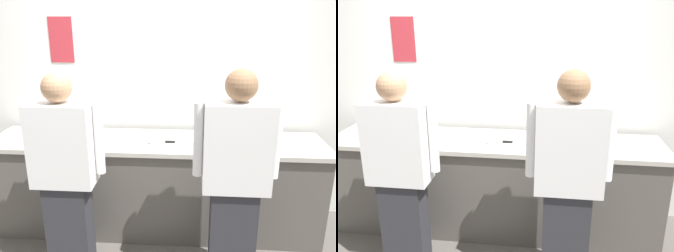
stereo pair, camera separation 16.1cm
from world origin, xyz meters
TOP-DOWN VIEW (x-y plane):
  - ground_plane at (0.00, 0.00)m, footprint 9.00×9.00m
  - wall_back at (-0.00, 0.79)m, footprint 4.76×0.11m
  - prep_counter at (0.00, 0.34)m, footprint 3.03×0.64m
  - chef_near_left at (-0.61, -0.31)m, footprint 0.59×0.24m
  - chef_center at (0.64, -0.34)m, footprint 0.61×0.24m
  - plate_stack_front at (0.62, 0.36)m, footprint 0.25×0.25m
  - mixing_bowl_steel at (-0.83, 0.38)m, footprint 0.34×0.34m
  - sheet_tray at (-0.43, 0.31)m, footprint 0.43×0.29m
  - squeeze_bottle_primary at (0.69, 0.20)m, footprint 0.05×0.05m
  - ramekin_green_sauce at (-0.00, 0.25)m, footprint 0.09×0.09m
  - ramekin_orange_sauce at (-1.11, 0.46)m, footprint 0.08×0.08m
  - chefs_knife at (0.20, 0.29)m, footprint 0.28×0.03m

SIDE VIEW (x-z plane):
  - ground_plane at x=0.00m, z-range 0.00..0.00m
  - prep_counter at x=0.00m, z-range 0.00..0.90m
  - chef_near_left at x=-0.61m, z-range 0.05..1.66m
  - chef_center at x=0.64m, z-range 0.05..1.70m
  - chefs_knife at x=0.20m, z-range 0.90..0.91m
  - sheet_tray at x=-0.43m, z-range 0.90..0.92m
  - ramekin_orange_sauce at x=-1.11m, z-range 0.90..0.95m
  - ramekin_green_sauce at x=0.00m, z-range 0.90..0.95m
  - plate_stack_front at x=0.62m, z-range 0.90..1.00m
  - mixing_bowl_steel at x=-0.83m, z-range 0.90..1.03m
  - squeeze_bottle_primary at x=0.69m, z-range 0.90..1.10m
  - wall_back at x=0.00m, z-range 0.00..2.99m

